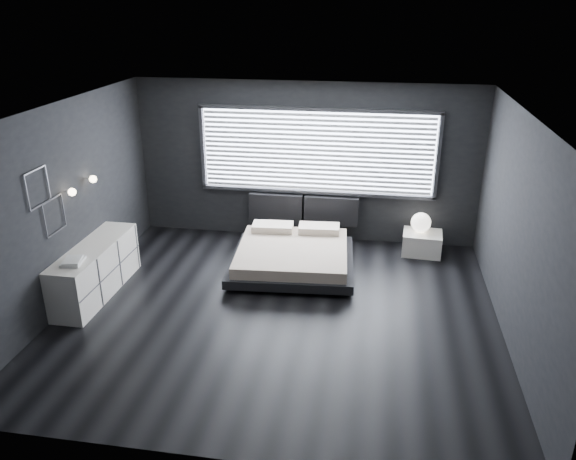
# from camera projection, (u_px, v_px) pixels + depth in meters

# --- Properties ---
(room) EXTENTS (6.04, 6.00, 2.80)m
(room) POSITION_uv_depth(u_px,v_px,m) (277.00, 219.00, 7.31)
(room) COLOR black
(room) RESTS_ON ground
(window) EXTENTS (4.14, 0.09, 1.52)m
(window) POSITION_uv_depth(u_px,v_px,m) (317.00, 152.00, 9.65)
(window) COLOR white
(window) RESTS_ON ground
(headboard) EXTENTS (1.96, 0.16, 0.52)m
(headboard) POSITION_uv_depth(u_px,v_px,m) (303.00, 209.00, 10.03)
(headboard) COLOR black
(headboard) RESTS_ON ground
(sconce_near) EXTENTS (0.18, 0.11, 0.11)m
(sconce_near) POSITION_uv_depth(u_px,v_px,m) (72.00, 192.00, 7.71)
(sconce_near) COLOR silver
(sconce_near) RESTS_ON ground
(sconce_far) EXTENTS (0.18, 0.11, 0.11)m
(sconce_far) POSITION_uv_depth(u_px,v_px,m) (93.00, 179.00, 8.25)
(sconce_far) COLOR silver
(sconce_far) RESTS_ON ground
(wall_art_upper) EXTENTS (0.01, 0.48, 0.48)m
(wall_art_upper) POSITION_uv_depth(u_px,v_px,m) (38.00, 188.00, 7.08)
(wall_art_upper) COLOR #47474C
(wall_art_upper) RESTS_ON ground
(wall_art_lower) EXTENTS (0.01, 0.48, 0.48)m
(wall_art_lower) POSITION_uv_depth(u_px,v_px,m) (54.00, 216.00, 7.49)
(wall_art_lower) COLOR #47474C
(wall_art_lower) RESTS_ON ground
(bed) EXTENTS (2.07, 1.98, 0.50)m
(bed) POSITION_uv_depth(u_px,v_px,m) (293.00, 255.00, 9.04)
(bed) COLOR black
(bed) RESTS_ON ground
(nightstand) EXTENTS (0.68, 0.58, 0.38)m
(nightstand) POSITION_uv_depth(u_px,v_px,m) (422.00, 243.00, 9.60)
(nightstand) COLOR white
(nightstand) RESTS_ON ground
(orb_lamp) EXTENTS (0.34, 0.34, 0.34)m
(orb_lamp) POSITION_uv_depth(u_px,v_px,m) (421.00, 222.00, 9.51)
(orb_lamp) COLOR white
(orb_lamp) RESTS_ON nightstand
(dresser) EXTENTS (0.55, 1.89, 0.76)m
(dresser) POSITION_uv_depth(u_px,v_px,m) (95.00, 270.00, 8.23)
(dresser) COLOR white
(dresser) RESTS_ON ground
(book_stack) EXTENTS (0.30, 0.37, 0.07)m
(book_stack) POSITION_uv_depth(u_px,v_px,m) (73.00, 261.00, 7.55)
(book_stack) COLOR silver
(book_stack) RESTS_ON dresser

